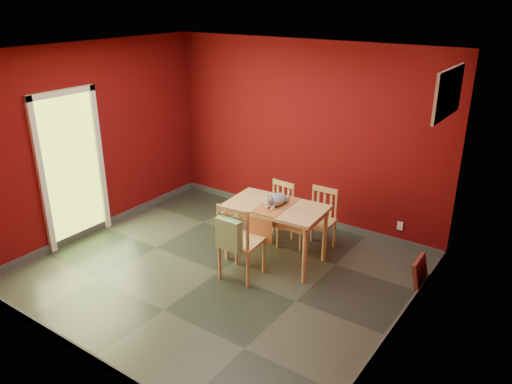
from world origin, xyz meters
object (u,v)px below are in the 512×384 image
Objects in this scene: chair_far_right at (320,219)px; chair_near at (240,240)px; tote_bag at (229,234)px; picture_frame at (420,274)px; chair_far_left at (277,211)px; dining_table at (276,212)px; cat at (277,198)px.

chair_near reaches higher than chair_far_right.
tote_bag is 2.31m from picture_frame.
chair_far_left is 0.98× the size of chair_far_right.
dining_table is 1.89m from picture_frame.
tote_bag reaches higher than picture_frame.
dining_table is at bearing 78.56° from chair_near.
chair_far_right is 0.86× the size of chair_near.
chair_near is (-0.12, -0.61, -0.17)m from dining_table.
chair_far_right is 1.51m from picture_frame.
dining_table is 1.52× the size of chair_far_right.
picture_frame is at bearing -5.97° from cat.
chair_far_left is 1.89× the size of tote_bag.
chair_near is 0.29m from tote_bag.
dining_table is 2.91× the size of tote_bag.
chair_far_right is at bearing 8.99° from chair_far_left.
dining_table reaches higher than picture_frame.
cat is at bearing -117.36° from chair_far_right.
chair_far_left reaches higher than picture_frame.
picture_frame is at bearing -3.52° from chair_far_left.
picture_frame is (1.78, 0.37, -0.68)m from cat.
chair_far_left is at bearing 120.17° from dining_table.
chair_far_right is at bearing 70.41° from chair_near.
chair_near reaches higher than cat.
chair_far_right is 0.81m from cat.
dining_table is 0.20m from cat.
picture_frame is at bearing 12.42° from dining_table.
chair_far_left is 1.15m from chair_near.
dining_table is 3.24× the size of picture_frame.
chair_far_right is (0.62, 0.10, 0.01)m from chair_far_left.
chair_far_right reaches higher than picture_frame.
chair_far_left is at bearing 103.45° from cat.
cat is 1.94m from picture_frame.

